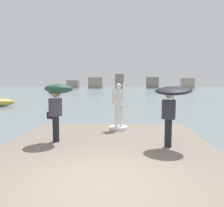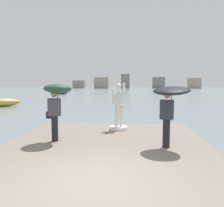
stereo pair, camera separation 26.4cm
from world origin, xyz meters
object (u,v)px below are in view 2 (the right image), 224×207
onlooker_left (57,96)px  boat_near (1,103)px  statue_white_figure (119,112)px  onlooker_right (170,99)px  boat_far (61,92)px

onlooker_left → boat_near: 18.47m
statue_white_figure → boat_near: bearing=137.3°
onlooker_right → boat_far: bearing=112.7°
statue_white_figure → boat_near: (-13.39, 12.33, -0.73)m
statue_white_figure → boat_near: 18.22m
statue_white_figure → boat_near: statue_white_figure is taller
onlooker_right → boat_far: (-19.01, 45.52, -1.35)m
statue_white_figure → boat_far: (-17.29, 43.01, -0.60)m
statue_white_figure → onlooker_left: 3.00m
statue_white_figure → onlooker_right: (1.72, -2.52, 0.74)m
statue_white_figure → onlooker_left: statue_white_figure is taller
boat_near → onlooker_right: bearing=-44.5°
onlooker_left → boat_far: bearing=108.7°
boat_near → boat_far: boat_far is taller
onlooker_right → boat_far: 49.35m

